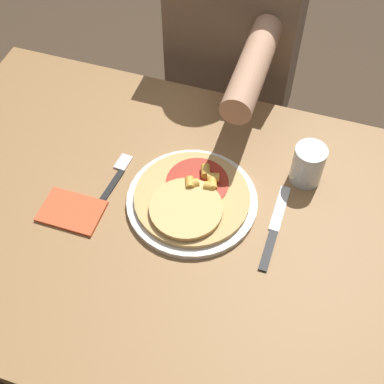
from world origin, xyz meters
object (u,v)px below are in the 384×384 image
(fork, at_px, (115,179))
(knife, at_px, (274,228))
(dining_table, at_px, (169,245))
(pizza, at_px, (192,198))
(plate, at_px, (192,201))
(person_diner, at_px, (234,56))
(drinking_glass, at_px, (308,165))

(fork, height_order, knife, same)
(dining_table, bearing_deg, pizza, 51.77)
(plate, bearing_deg, knife, -3.30)
(dining_table, height_order, pizza, pizza)
(knife, xyz_separation_m, person_diner, (-0.23, 0.55, -0.03))
(plate, relative_size, drinking_glass, 2.96)
(fork, relative_size, drinking_glass, 1.85)
(dining_table, distance_m, pizza, 0.15)
(plate, distance_m, knife, 0.19)
(plate, bearing_deg, pizza, -79.63)
(fork, distance_m, drinking_glass, 0.43)
(dining_table, relative_size, person_diner, 0.98)
(plate, distance_m, fork, 0.19)
(knife, distance_m, person_diner, 0.60)
(pizza, distance_m, fork, 0.19)
(pizza, bearing_deg, person_diner, 95.30)
(pizza, bearing_deg, plate, 100.37)
(drinking_glass, bearing_deg, pizza, -145.87)
(fork, distance_m, person_diner, 0.55)
(plate, bearing_deg, person_diner, 95.26)
(dining_table, distance_m, plate, 0.13)
(knife, bearing_deg, person_diner, 113.17)
(knife, relative_size, person_diner, 0.18)
(dining_table, distance_m, person_diner, 0.60)
(fork, height_order, drinking_glass, drinking_glass)
(drinking_glass, distance_m, person_diner, 0.48)
(plate, distance_m, person_diner, 0.54)
(pizza, xyz_separation_m, drinking_glass, (0.22, 0.15, 0.02))
(plate, xyz_separation_m, pizza, (0.00, -0.00, 0.02))
(fork, relative_size, person_diner, 0.15)
(fork, xyz_separation_m, drinking_glass, (0.40, 0.14, 0.05))
(plate, xyz_separation_m, fork, (-0.19, 0.01, -0.00))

